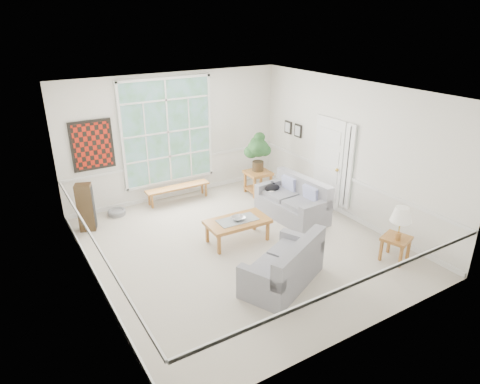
% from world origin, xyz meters
% --- Properties ---
extents(floor, '(5.50, 6.00, 0.01)m').
position_xyz_m(floor, '(0.00, 0.00, -0.01)').
color(floor, '#B0A797').
rests_on(floor, ground).
extents(ceiling, '(5.50, 6.00, 0.02)m').
position_xyz_m(ceiling, '(0.00, 0.00, 3.00)').
color(ceiling, white).
rests_on(ceiling, ground).
extents(wall_back, '(5.50, 0.02, 3.00)m').
position_xyz_m(wall_back, '(0.00, 3.00, 1.50)').
color(wall_back, silver).
rests_on(wall_back, ground).
extents(wall_front, '(5.50, 0.02, 3.00)m').
position_xyz_m(wall_front, '(0.00, -3.00, 1.50)').
color(wall_front, silver).
rests_on(wall_front, ground).
extents(wall_left, '(0.02, 6.00, 3.00)m').
position_xyz_m(wall_left, '(-2.75, 0.00, 1.50)').
color(wall_left, silver).
rests_on(wall_left, ground).
extents(wall_right, '(0.02, 6.00, 3.00)m').
position_xyz_m(wall_right, '(2.75, 0.00, 1.50)').
color(wall_right, silver).
rests_on(wall_right, ground).
extents(window_back, '(2.30, 0.08, 2.40)m').
position_xyz_m(window_back, '(-0.20, 2.96, 1.65)').
color(window_back, white).
rests_on(window_back, wall_back).
extents(entry_door, '(0.08, 0.90, 2.10)m').
position_xyz_m(entry_door, '(2.71, 0.60, 1.05)').
color(entry_door, white).
rests_on(entry_door, floor).
extents(door_sidelight, '(0.08, 0.26, 1.90)m').
position_xyz_m(door_sidelight, '(2.71, -0.03, 1.15)').
color(door_sidelight, white).
rests_on(door_sidelight, wall_right).
extents(wall_art, '(0.90, 0.06, 1.10)m').
position_xyz_m(wall_art, '(-1.95, 2.95, 1.60)').
color(wall_art, '#65160D').
rests_on(wall_art, wall_back).
extents(wall_frame_near, '(0.04, 0.26, 0.32)m').
position_xyz_m(wall_frame_near, '(2.71, 1.75, 1.55)').
color(wall_frame_near, black).
rests_on(wall_frame_near, wall_right).
extents(wall_frame_far, '(0.04, 0.26, 0.32)m').
position_xyz_m(wall_frame_far, '(2.71, 2.15, 1.55)').
color(wall_frame_far, black).
rests_on(wall_frame_far, wall_right).
extents(loveseat_right, '(0.96, 1.69, 0.89)m').
position_xyz_m(loveseat_right, '(1.62, 0.49, 0.44)').
color(loveseat_right, gray).
rests_on(loveseat_right, floor).
extents(loveseat_front, '(1.77, 1.40, 0.85)m').
position_xyz_m(loveseat_front, '(-0.06, -1.43, 0.42)').
color(loveseat_front, gray).
rests_on(loveseat_front, floor).
extents(coffee_table, '(1.27, 0.73, 0.47)m').
position_xyz_m(coffee_table, '(0.03, 0.19, 0.23)').
color(coffee_table, '#9D622B').
rests_on(coffee_table, floor).
extents(pewter_bowl, '(0.35, 0.35, 0.08)m').
position_xyz_m(pewter_bowl, '(0.06, 0.19, 0.51)').
color(pewter_bowl, '#99989D').
rests_on(pewter_bowl, coffee_table).
extents(window_bench, '(1.57, 0.33, 0.37)m').
position_xyz_m(window_bench, '(-0.17, 2.65, 0.18)').
color(window_bench, '#9D622B').
rests_on(window_bench, floor).
extents(end_table, '(0.61, 0.61, 0.58)m').
position_xyz_m(end_table, '(1.73, 2.01, 0.29)').
color(end_table, '#9D622B').
rests_on(end_table, floor).
extents(houseplant, '(0.75, 0.75, 0.97)m').
position_xyz_m(houseplant, '(1.77, 2.08, 1.07)').
color(houseplant, '#244D24').
rests_on(houseplant, end_table).
extents(side_table, '(0.58, 0.58, 0.47)m').
position_xyz_m(side_table, '(2.15, -1.92, 0.24)').
color(side_table, '#9D622B').
rests_on(side_table, floor).
extents(table_lamp, '(0.45, 0.45, 0.64)m').
position_xyz_m(table_lamp, '(2.08, -1.99, 0.79)').
color(table_lamp, white).
rests_on(table_lamp, side_table).
extents(pet_bed, '(0.48, 0.48, 0.12)m').
position_xyz_m(pet_bed, '(-1.68, 2.65, 0.06)').
color(pet_bed, slate).
rests_on(pet_bed, floor).
extents(floor_speaker, '(0.39, 0.35, 1.03)m').
position_xyz_m(floor_speaker, '(-2.40, 2.25, 0.51)').
color(floor_speaker, '#392916').
rests_on(floor_speaker, floor).
extents(cat, '(0.45, 0.39, 0.18)m').
position_xyz_m(cat, '(1.49, 1.06, 0.54)').
color(cat, black).
rests_on(cat, loveseat_right).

